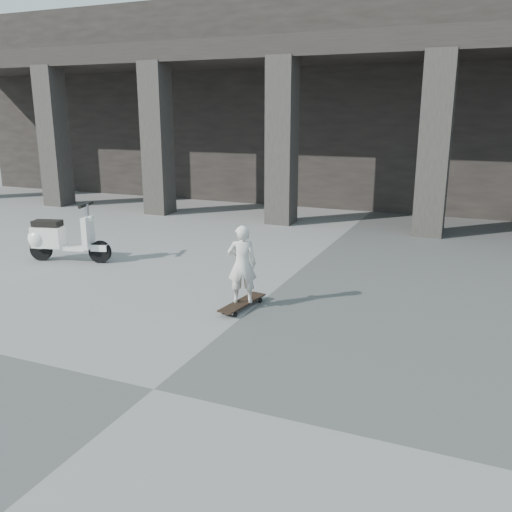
% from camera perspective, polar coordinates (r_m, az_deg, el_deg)
% --- Properties ---
extents(ground, '(90.00, 90.00, 0.00)m').
position_cam_1_polar(ground, '(5.73, -10.71, -13.61)').
color(ground, '#494946').
rests_on(ground, ground).
extents(colonnade, '(28.00, 8.82, 6.00)m').
position_cam_1_polar(colonnade, '(18.15, 14.33, 15.46)').
color(colonnade, black).
rests_on(colonnade, ground).
extents(longboard, '(0.35, 0.98, 0.10)m').
position_cam_1_polar(longboard, '(7.75, -1.45, -4.98)').
color(longboard, black).
rests_on(longboard, ground).
extents(child, '(0.48, 0.41, 1.11)m').
position_cam_1_polar(child, '(7.58, -1.47, -0.88)').
color(child, beige).
rests_on(child, longboard).
extents(scooter, '(1.56, 0.71, 1.11)m').
position_cam_1_polar(scooter, '(10.78, -20.37, 1.79)').
color(scooter, black).
rests_on(scooter, ground).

